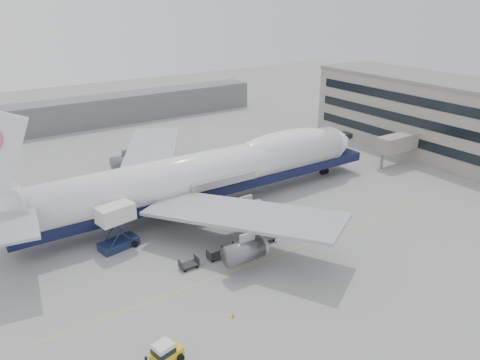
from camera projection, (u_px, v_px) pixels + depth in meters
ground at (251, 236)px, 64.48m from camera, size 260.00×260.00×0.00m
apron_line at (278, 255)px, 59.85m from camera, size 60.00×0.15×0.01m
terminal at (475, 126)px, 88.45m from camera, size 24.20×70.40×15.60m
hangar at (49, 117)px, 112.02m from camera, size 110.00×8.00×7.00m
airliner at (210, 172)px, 71.98m from camera, size 67.00×55.30×19.98m
catering_truck at (117, 224)px, 60.33m from camera, size 5.37×4.12×6.10m
baggage_tug at (165, 354)px, 42.14m from camera, size 3.15×2.12×2.12m
traffic_cone at (233, 315)px, 48.19m from camera, size 0.37×0.37×0.55m
dolly_0 at (189, 264)px, 56.80m from camera, size 2.30×1.35×1.30m
dolly_1 at (216, 255)px, 58.83m from camera, size 2.30×1.35×1.30m
dolly_2 at (242, 246)px, 60.85m from camera, size 2.30×1.35×1.30m
dolly_3 at (266, 238)px, 62.88m from camera, size 2.30×1.35×1.30m
dolly_4 at (289, 230)px, 64.91m from camera, size 2.30×1.35×1.30m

